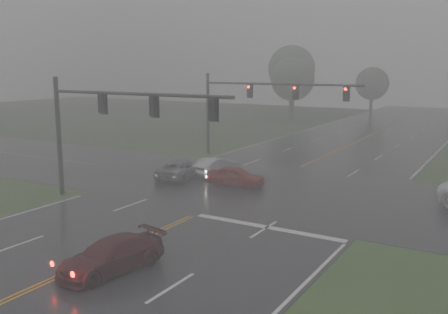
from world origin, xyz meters
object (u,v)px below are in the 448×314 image
Objects in this scene: sedan_silver at (216,175)px; car_grey at (182,178)px; sedan_red at (236,186)px; signal_gantry_far at (252,99)px; sedan_maroon at (112,271)px; signal_gantry_near at (104,116)px.

sedan_silver reaches higher than car_grey.
signal_gantry_far is (-4.11, 10.19, 5.44)m from sedan_red.
signal_gantry_far is (-6.97, 25.70, 5.44)m from sedan_maroon.
sedan_red reaches higher than car_grey.
signal_gantry_far reaches higher than sedan_red.
sedan_red is 10.58m from signal_gantry_near.
signal_gantry_far is at bearing -72.65° from sedan_silver.
sedan_silver is 0.85× the size of car_grey.
sedan_maroon is 27.18m from signal_gantry_far.
signal_gantry_near is (-0.02, -7.89, 5.37)m from car_grey.
sedan_red is 0.97× the size of sedan_silver.
sedan_maroon is 0.36× the size of signal_gantry_near.
sedan_silver is 11.58m from signal_gantry_near.
sedan_red is at bearing 58.51° from signal_gantry_near.
sedan_red is 3.85m from sedan_silver.
car_grey is at bearing 89.85° from signal_gantry_near.
sedan_silver is 2.79m from car_grey.
sedan_red is at bearing 152.21° from sedan_silver.
sedan_red is 4.74m from car_grey.
sedan_silver is at bearing -82.35° from signal_gantry_far.
signal_gantry_near is at bearing -92.10° from signal_gantry_far.
signal_gantry_near is (-7.63, 7.73, 5.37)m from sedan_maroon.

